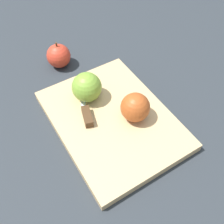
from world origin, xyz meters
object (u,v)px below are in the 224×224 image
object	(u,v)px
apple_half_right	(87,87)
knife	(86,113)
apple_half_left	(135,107)
apple_whole	(59,56)

from	to	relation	value
apple_half_right	knife	world-z (taller)	apple_half_right
apple_half_left	knife	size ratio (longest dim) A/B	0.45
knife	apple_half_right	bearing A→B (deg)	-15.42
apple_whole	knife	bearing A→B (deg)	179.34
knife	apple_half_left	bearing A→B (deg)	-107.24
apple_half_left	apple_whole	size ratio (longest dim) A/B	0.86
apple_half_left	knife	bearing A→B (deg)	92.17
apple_half_right	apple_half_left	bearing A→B (deg)	20.65
knife	apple_whole	world-z (taller)	apple_whole
apple_half_right	apple_whole	distance (m)	0.19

